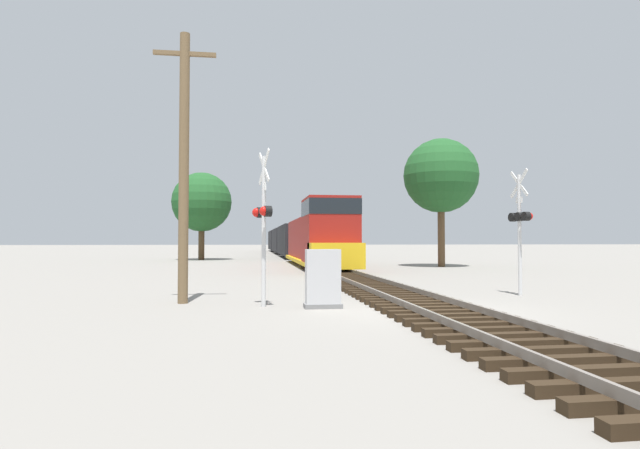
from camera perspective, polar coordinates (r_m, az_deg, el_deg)
ground_plane at (r=13.26m, az=12.21°, el=-9.66°), size 400.00×400.00×0.00m
rail_track_bed at (r=13.24m, az=12.20°, el=-9.08°), size 2.60×160.00×0.31m
freight_train at (r=56.71m, az=-3.39°, el=-1.84°), size 2.91×64.86×4.25m
crossing_signal_near at (r=13.78m, az=-6.54°, el=0.84°), size 0.54×1.01×4.31m
crossing_signal_far at (r=17.79m, az=21.91°, el=0.36°), size 0.41×1.01×4.17m
relay_cabinet at (r=13.50m, az=0.33°, el=-6.25°), size 1.01×0.51×1.58m
utility_pole at (r=15.14m, az=-15.29°, el=6.80°), size 1.80×0.29×7.89m
tree_far_right at (r=35.69m, az=13.65°, el=5.39°), size 5.13×5.13×8.87m
tree_mid_background at (r=47.96m, az=-13.37°, el=2.49°), size 5.53×5.53×8.18m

